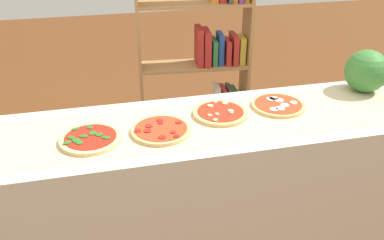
{
  "coord_description": "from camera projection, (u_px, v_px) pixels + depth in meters",
  "views": [
    {
      "loc": [
        -0.41,
        -1.73,
        1.86
      ],
      "look_at": [
        0.0,
        0.0,
        0.91
      ],
      "focal_mm": 38.81,
      "sensor_mm": 36.0,
      "label": 1
    }
  ],
  "objects": [
    {
      "name": "parchment_paper",
      "position": [
        192.0,
        123.0,
        2.02
      ],
      "size": [
        2.2,
        0.47,
        0.0
      ],
      "primitive_type": "cube",
      "color": "beige",
      "rests_on": "counter"
    },
    {
      "name": "counter",
      "position": [
        192.0,
        196.0,
        2.23
      ],
      "size": [
        2.4,
        0.62,
        0.89
      ],
      "primitive_type": "cube",
      "color": "beige",
      "rests_on": "ground_plane"
    },
    {
      "name": "pizza_mozzarella_3",
      "position": [
        278.0,
        105.0,
        2.18
      ],
      "size": [
        0.28,
        0.28,
        0.02
      ],
      "color": "#DBB26B",
      "rests_on": "parchment_paper"
    },
    {
      "name": "pizza_pepperoni_1",
      "position": [
        161.0,
        130.0,
        1.94
      ],
      "size": [
        0.28,
        0.28,
        0.02
      ],
      "color": "#DBB26B",
      "rests_on": "parchment_paper"
    },
    {
      "name": "pizza_mushroom_2",
      "position": [
        220.0,
        113.0,
        2.1
      ],
      "size": [
        0.28,
        0.28,
        0.03
      ],
      "color": "#DBB26B",
      "rests_on": "parchment_paper"
    },
    {
      "name": "bookshelf",
      "position": [
        208.0,
        71.0,
        2.89
      ],
      "size": [
        0.77,
        0.3,
        1.69
      ],
      "color": "#A87A47",
      "rests_on": "ground_plane"
    },
    {
      "name": "watermelon",
      "position": [
        366.0,
        71.0,
        2.32
      ],
      "size": [
        0.24,
        0.24,
        0.24
      ],
      "primitive_type": "sphere",
      "color": "#387A33",
      "rests_on": "counter"
    },
    {
      "name": "pizza_spinach_0",
      "position": [
        91.0,
        138.0,
        1.87
      ],
      "size": [
        0.28,
        0.28,
        0.03
      ],
      "color": "#E5C17F",
      "rests_on": "parchment_paper"
    }
  ]
}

